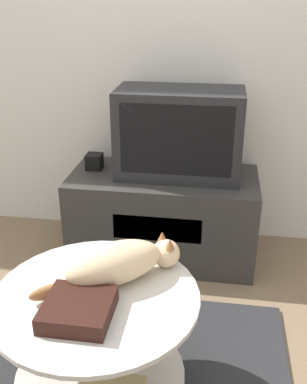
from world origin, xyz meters
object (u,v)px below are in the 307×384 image
(tv, at_px, (179,133))
(speaker, at_px, (94,161))
(dvd_box, at_px, (78,309))
(cat, at_px, (119,263))

(tv, height_order, speaker, tv)
(dvd_box, bearing_deg, cat, 68.75)
(tv, bearing_deg, cat, -95.98)
(tv, distance_m, cat, 1.04)
(tv, relative_size, cat, 1.40)
(dvd_box, bearing_deg, speaker, 103.24)
(cat, bearing_deg, speaker, 73.88)
(speaker, xyz_separation_m, dvd_box, (0.29, -1.25, -0.02))
(speaker, bearing_deg, cat, -69.82)
(speaker, distance_m, dvd_box, 1.28)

